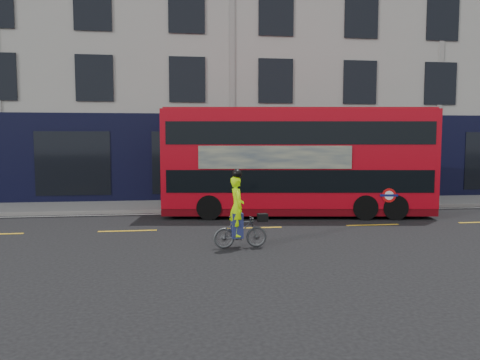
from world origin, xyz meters
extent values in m
plane|color=black|center=(0.00, 0.00, 0.00)|extent=(120.00, 120.00, 0.00)
cube|color=slate|center=(0.00, 6.50, 0.06)|extent=(60.00, 3.00, 0.12)
cube|color=gray|center=(0.00, 5.00, 0.07)|extent=(60.00, 0.12, 0.13)
cube|color=#A2A199|center=(0.00, 13.00, 7.50)|extent=(50.00, 10.00, 15.00)
cube|color=black|center=(0.00, 7.98, 2.00)|extent=(50.00, 0.08, 4.00)
cube|color=silver|center=(0.00, 4.70, 0.00)|extent=(58.00, 0.10, 0.01)
cube|color=#AC0613|center=(1.96, 3.80, 2.16)|extent=(10.01, 3.46, 3.52)
cube|color=#560309|center=(1.96, 3.80, 0.27)|extent=(10.00, 3.42, 0.27)
cube|color=black|center=(1.96, 3.80, 1.38)|extent=(9.63, 3.45, 0.80)
cube|color=black|center=(1.96, 3.80, 3.08)|extent=(9.63, 3.45, 0.80)
cube|color=maroon|center=(1.96, 3.80, 3.94)|extent=(9.80, 3.35, 0.07)
cube|color=black|center=(6.85, 3.17, 1.38)|extent=(0.30, 1.99, 0.80)
cube|color=black|center=(6.85, 3.17, 3.08)|extent=(0.30, 1.99, 0.80)
cube|color=black|center=(-2.92, 4.43, 1.38)|extent=(0.30, 1.99, 0.80)
cube|color=tan|center=(0.93, 2.78, 2.23)|extent=(5.31, 0.72, 0.80)
cylinder|color=red|center=(4.91, 2.27, 0.89)|extent=(0.50, 0.08, 0.50)
cylinder|color=white|center=(4.91, 2.26, 0.89)|extent=(0.32, 0.06, 0.32)
cube|color=#0C1459|center=(4.91, 2.26, 0.89)|extent=(0.62, 0.10, 0.08)
cylinder|color=black|center=(5.32, 3.37, 0.45)|extent=(1.18, 2.37, 0.89)
cylinder|color=black|center=(4.26, 3.50, 0.45)|extent=(1.18, 2.37, 0.89)
cylinder|color=black|center=(-1.22, 4.21, 0.45)|extent=(1.18, 2.37, 0.89)
imported|color=#444648|center=(-0.80, -1.20, 0.43)|extent=(1.45, 0.51, 0.86)
imported|color=#A2E205|center=(-0.89, -1.20, 1.11)|extent=(0.42, 0.60, 1.56)
cube|color=black|center=(-0.20, -1.15, 0.79)|extent=(0.28, 0.23, 0.21)
cube|color=navy|center=(-0.89, -1.20, 0.61)|extent=(0.31, 0.38, 0.66)
sphere|color=black|center=(-0.89, -1.20, 1.96)|extent=(0.24, 0.24, 0.24)
camera|label=1|loc=(-2.35, -13.21, 2.86)|focal=35.00mm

